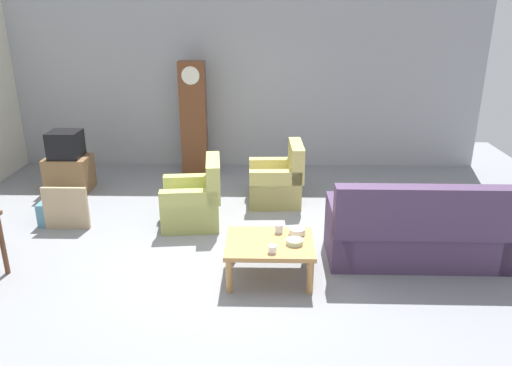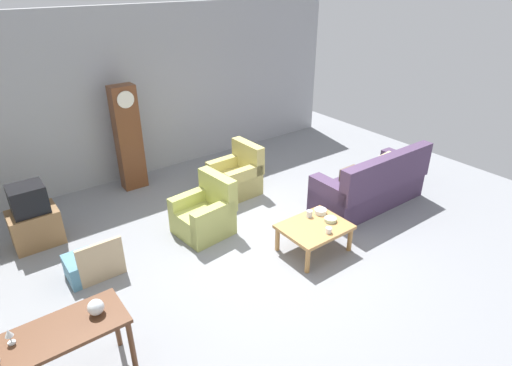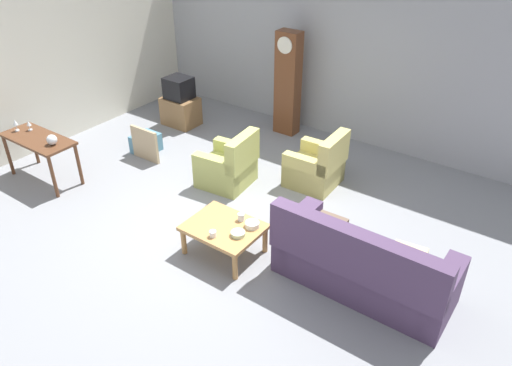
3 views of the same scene
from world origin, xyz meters
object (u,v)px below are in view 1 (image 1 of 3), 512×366
Objects in this scene: coffee_table_wood at (270,247)px; grandfather_clock at (194,118)px; tv_stand_cabinet at (69,173)px; framed_picture_leaning at (66,208)px; cup_white_porcelain at (272,249)px; armchair_olive_far at (278,183)px; bowl_shallow_green at (295,242)px; couch_floral at (420,233)px; cup_blue_rimmed at (279,229)px; storage_box_blue at (57,211)px; bowl_white_stacked at (297,231)px; tv_crt at (65,144)px; armchair_olive_near at (194,203)px.

grandfather_clock is at bearing 110.13° from coffee_table_wood.
tv_stand_cabinet reaches higher than coffee_table_wood.
framed_picture_leaning is 3.10m from cup_white_porcelain.
framed_picture_leaning is at bearing -160.54° from armchair_olive_far.
grandfather_clock is 10.67× the size of bowl_shallow_green.
couch_floral is 2.41m from armchair_olive_far.
bowl_shallow_green is (0.16, -0.28, -0.02)m from cup_blue_rimmed.
storage_box_blue is 2.52× the size of bowl_white_stacked.
storage_box_blue is at bearing 154.53° from coffee_table_wood.
cup_white_porcelain is at bearing -27.68° from framed_picture_leaning.
coffee_table_wood is 3.26m from storage_box_blue.
coffee_table_wood is 0.28m from cup_blue_rimmed.
grandfather_clock reaches higher than couch_floral.
cup_white_porcelain is (3.25, -2.89, 0.19)m from tv_stand_cabinet.
framed_picture_leaning is (0.50, -1.45, -0.47)m from tv_crt.
tv_stand_cabinet is at bearing 142.37° from bowl_shallow_green.
armchair_olive_near is 9.21× the size of cup_blue_rimmed.
armchair_olive_near is 1.00× the size of armchair_olive_far.
bowl_white_stacked is at bearing -18.15° from framed_picture_leaning.
couch_floral is 4.55× the size of storage_box_blue.
grandfather_clock is 2.83m from storage_box_blue.
storage_box_blue is at bearing 158.96° from cup_blue_rimmed.
grandfather_clock is 4.23× the size of storage_box_blue.
couch_floral reaches higher than coffee_table_wood.
framed_picture_leaning reaches higher than coffee_table_wood.
grandfather_clock is 3.66m from cup_blue_rimmed.
grandfather_clock reaches higher than armchair_olive_near.
armchair_olive_far reaches higher than tv_stand_cabinet.
armchair_olive_near is 1.35× the size of tv_stand_cabinet.
cup_white_porcelain is 0.48× the size of bowl_shallow_green.
framed_picture_leaning is at bearing -120.64° from grandfather_clock.
tv_stand_cabinet reaches higher than bowl_white_stacked.
tv_stand_cabinet reaches higher than bowl_shallow_green.
coffee_table_wood is 9.61× the size of cup_blue_rimmed.
tv_crt reaches higher than storage_box_blue.
couch_floral reaches higher than cup_blue_rimmed.
bowl_shallow_green is (-0.04, -0.25, -0.01)m from bowl_white_stacked.
grandfather_clock is 3.26× the size of framed_picture_leaning.
armchair_olive_far reaches higher than framed_picture_leaning.
tv_crt is at bearing 140.67° from coffee_table_wood.
tv_stand_cabinet is 3.70× the size of bowl_white_stacked.
cup_white_porcelain is (2.74, -1.44, 0.18)m from framed_picture_leaning.
armchair_olive_far is 1.92× the size of tv_crt.
grandfather_clock is at bearing 25.91° from tv_stand_cabinet.
tv_crt reaches higher than bowl_shallow_green.
coffee_table_wood is at bearing -69.87° from grandfather_clock.
couch_floral is at bearing 8.10° from bowl_white_stacked.
tv_stand_cabinet is 4.35m from cup_white_porcelain.
coffee_table_wood is at bearing -23.63° from framed_picture_leaning.
cup_blue_rimmed is (2.82, -0.96, 0.19)m from framed_picture_leaning.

